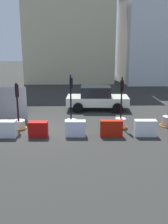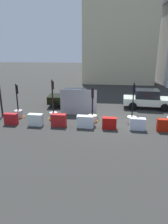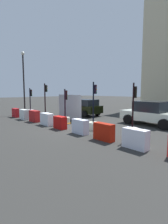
{
  "view_description": "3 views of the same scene",
  "coord_description": "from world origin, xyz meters",
  "px_view_note": "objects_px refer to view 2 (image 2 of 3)",
  "views": [
    {
      "loc": [
        1.91,
        -13.62,
        4.63
      ],
      "look_at": [
        2.32,
        0.59,
        0.84
      ],
      "focal_mm": 40.97,
      "sensor_mm": 36.0,
      "label": 1
    },
    {
      "loc": [
        -0.21,
        -14.75,
        5.46
      ],
      "look_at": [
        -1.98,
        -0.09,
        0.81
      ],
      "focal_mm": 33.33,
      "sensor_mm": 36.0,
      "label": 2
    },
    {
      "loc": [
        9.38,
        -7.88,
        2.46
      ],
      "look_at": [
        1.05,
        -0.07,
        1.11
      ],
      "focal_mm": 28.7,
      "sensor_mm": 36.0,
      "label": 3
    }
  ],
  "objects_px": {
    "construction_barrier_2": "(59,120)",
    "construction_barrier_3": "(85,122)",
    "car_white_van": "(147,99)",
    "construction_barrier_0": "(11,119)",
    "construction_barrier_1": "(36,120)",
    "traffic_light_3": "(132,117)",
    "construction_barrier_6": "(166,125)",
    "construction_barrier_5": "(137,124)",
    "car_black_sedan": "(71,98)",
    "construction_barrier_4": "(109,123)",
    "traffic_light_1": "(53,112)",
    "traffic_light_0": "(18,112)",
    "traffic_light_2": "(92,116)"
  },
  "relations": [
    {
      "from": "construction_barrier_2",
      "to": "construction_barrier_3",
      "type": "relative_size",
      "value": 0.92
    },
    {
      "from": "construction_barrier_2",
      "to": "car_white_van",
      "type": "height_order",
      "value": "car_white_van"
    },
    {
      "from": "construction_barrier_0",
      "to": "construction_barrier_2",
      "type": "xyz_separation_m",
      "value": [
        3.56,
        0.07,
        0.04
      ]
    },
    {
      "from": "construction_barrier_1",
      "to": "traffic_light_3",
      "type": "bearing_deg",
      "value": 11.43
    },
    {
      "from": "construction_barrier_1",
      "to": "construction_barrier_6",
      "type": "xyz_separation_m",
      "value": [
        9.05,
        -0.02,
        -0.0
      ]
    },
    {
      "from": "construction_barrier_1",
      "to": "car_white_van",
      "type": "height_order",
      "value": "car_white_van"
    },
    {
      "from": "construction_barrier_5",
      "to": "construction_barrier_6",
      "type": "bearing_deg",
      "value": -2.31
    },
    {
      "from": "car_black_sedan",
      "to": "construction_barrier_4",
      "type": "bearing_deg",
      "value": -55.88
    },
    {
      "from": "construction_barrier_1",
      "to": "construction_barrier_4",
      "type": "distance_m",
      "value": 5.29
    },
    {
      "from": "car_black_sedan",
      "to": "car_white_van",
      "type": "bearing_deg",
      "value": 1.7
    },
    {
      "from": "traffic_light_1",
      "to": "construction_barrier_4",
      "type": "relative_size",
      "value": 3.15
    },
    {
      "from": "construction_barrier_3",
      "to": "car_black_sedan",
      "type": "distance_m",
      "value": 5.72
    },
    {
      "from": "car_white_van",
      "to": "traffic_light_0",
      "type": "bearing_deg",
      "value": -159.44
    },
    {
      "from": "construction_barrier_3",
      "to": "car_black_sedan",
      "type": "relative_size",
      "value": 0.28
    },
    {
      "from": "construction_barrier_3",
      "to": "construction_barrier_2",
      "type": "bearing_deg",
      "value": 178.8
    },
    {
      "from": "traffic_light_2",
      "to": "construction_barrier_5",
      "type": "height_order",
      "value": "traffic_light_2"
    },
    {
      "from": "construction_barrier_3",
      "to": "construction_barrier_1",
      "type": "bearing_deg",
      "value": -179.29
    },
    {
      "from": "construction_barrier_1",
      "to": "construction_barrier_4",
      "type": "bearing_deg",
      "value": 0.02
    },
    {
      "from": "construction_barrier_0",
      "to": "construction_barrier_2",
      "type": "relative_size",
      "value": 0.91
    },
    {
      "from": "traffic_light_3",
      "to": "construction_barrier_6",
      "type": "distance_m",
      "value": 2.54
    },
    {
      "from": "construction_barrier_6",
      "to": "construction_barrier_2",
      "type": "bearing_deg",
      "value": 179.18
    },
    {
      "from": "construction_barrier_5",
      "to": "traffic_light_3",
      "type": "bearing_deg",
      "value": 100.5
    },
    {
      "from": "construction_barrier_4",
      "to": "car_white_van",
      "type": "bearing_deg",
      "value": 58.4
    },
    {
      "from": "traffic_light_0",
      "to": "construction_barrier_2",
      "type": "distance_m",
      "value": 3.98
    },
    {
      "from": "construction_barrier_4",
      "to": "construction_barrier_5",
      "type": "height_order",
      "value": "construction_barrier_5"
    },
    {
      "from": "construction_barrier_0",
      "to": "construction_barrier_5",
      "type": "relative_size",
      "value": 0.93
    },
    {
      "from": "traffic_light_3",
      "to": "construction_barrier_2",
      "type": "distance_m",
      "value": 5.42
    },
    {
      "from": "construction_barrier_0",
      "to": "construction_barrier_3",
      "type": "bearing_deg",
      "value": 0.32
    },
    {
      "from": "construction_barrier_5",
      "to": "construction_barrier_0",
      "type": "bearing_deg",
      "value": -179.75
    },
    {
      "from": "construction_barrier_4",
      "to": "traffic_light_3",
      "type": "bearing_deg",
      "value": 40.24
    },
    {
      "from": "construction_barrier_5",
      "to": "car_white_van",
      "type": "bearing_deg",
      "value": 74.48
    },
    {
      "from": "traffic_light_3",
      "to": "construction_barrier_1",
      "type": "relative_size",
      "value": 2.84
    },
    {
      "from": "traffic_light_1",
      "to": "construction_barrier_5",
      "type": "relative_size",
      "value": 2.94
    },
    {
      "from": "construction_barrier_0",
      "to": "construction_barrier_4",
      "type": "height_order",
      "value": "construction_barrier_0"
    },
    {
      "from": "construction_barrier_1",
      "to": "traffic_light_2",
      "type": "bearing_deg",
      "value": 19.42
    },
    {
      "from": "car_white_van",
      "to": "construction_barrier_3",
      "type": "bearing_deg",
      "value": -132.76
    },
    {
      "from": "traffic_light_1",
      "to": "construction_barrier_5",
      "type": "bearing_deg",
      "value": -13.45
    },
    {
      "from": "construction_barrier_5",
      "to": "traffic_light_2",
      "type": "bearing_deg",
      "value": 157.11
    },
    {
      "from": "construction_barrier_0",
      "to": "construction_barrier_4",
      "type": "xyz_separation_m",
      "value": [
        7.16,
        -0.01,
        -0.01
      ]
    },
    {
      "from": "traffic_light_3",
      "to": "construction_barrier_2",
      "type": "relative_size",
      "value": 2.81
    },
    {
      "from": "traffic_light_3",
      "to": "construction_barrier_5",
      "type": "height_order",
      "value": "traffic_light_3"
    },
    {
      "from": "construction_barrier_5",
      "to": "car_black_sedan",
      "type": "xyz_separation_m",
      "value": [
        -5.57,
        5.35,
        0.41
      ]
    },
    {
      "from": "construction_barrier_3",
      "to": "construction_barrier_5",
      "type": "bearing_deg",
      "value": 0.14
    },
    {
      "from": "construction_barrier_1",
      "to": "construction_barrier_2",
      "type": "distance_m",
      "value": 1.69
    },
    {
      "from": "construction_barrier_2",
      "to": "construction_barrier_3",
      "type": "xyz_separation_m",
      "value": [
        1.9,
        -0.04,
        -0.02
      ]
    },
    {
      "from": "construction_barrier_0",
      "to": "construction_barrier_4",
      "type": "bearing_deg",
      "value": -0.09
    },
    {
      "from": "construction_barrier_2",
      "to": "construction_barrier_4",
      "type": "distance_m",
      "value": 3.6
    },
    {
      "from": "traffic_light_0",
      "to": "car_black_sedan",
      "type": "height_order",
      "value": "traffic_light_0"
    },
    {
      "from": "traffic_light_1",
      "to": "car_black_sedan",
      "type": "xyz_separation_m",
      "value": [
        0.73,
        3.84,
        0.26
      ]
    },
    {
      "from": "construction_barrier_1",
      "to": "construction_barrier_4",
      "type": "relative_size",
      "value": 1.08
    }
  ]
}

